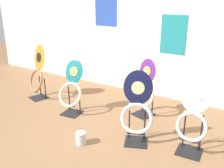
{
  "coord_description": "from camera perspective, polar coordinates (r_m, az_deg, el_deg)",
  "views": [
    {
      "loc": [
        1.85,
        -1.77,
        1.74
      ],
      "look_at": [
        0.06,
        1.11,
        0.55
      ],
      "focal_mm": 40.0,
      "sensor_mm": 36.0,
      "label": 1
    }
  ],
  "objects": [
    {
      "name": "toilet_seat_display_navy_moon",
      "position": [
        3.05,
        5.75,
        -6.27
      ],
      "size": [
        0.42,
        0.37,
        0.94
      ],
      "color": "black",
      "rests_on": "ground_plane"
    },
    {
      "name": "ground_plane",
      "position": [
        3.09,
        -12.33,
        -15.39
      ],
      "size": [
        14.0,
        14.0,
        0.0
      ],
      "primitive_type": "plane",
      "color": "#8E6642"
    },
    {
      "name": "wall_back",
      "position": [
        4.54,
        7.9,
        13.62
      ],
      "size": [
        8.0,
        0.07,
        2.6
      ],
      "color": "silver",
      "rests_on": "ground_plane"
    },
    {
      "name": "toilet_seat_display_teal_sax",
      "position": [
        3.88,
        -9.3,
        -1.5
      ],
      "size": [
        0.42,
        0.37,
        0.84
      ],
      "color": "black",
      "rests_on": "ground_plane"
    },
    {
      "name": "paint_can",
      "position": [
        3.19,
        -7.1,
        -12.08
      ],
      "size": [
        0.14,
        0.14,
        0.16
      ],
      "color": "silver",
      "rests_on": "ground_plane"
    },
    {
      "name": "toilet_seat_display_orange_sun",
      "position": [
        4.6,
        -16.72,
        1.98
      ],
      "size": [
        0.46,
        0.36,
        0.96
      ],
      "color": "black",
      "rests_on": "ground_plane"
    },
    {
      "name": "toilet_seat_display_white_plain",
      "position": [
        2.98,
        18.02,
        -7.35
      ],
      "size": [
        0.36,
        0.3,
        0.9
      ],
      "color": "black",
      "rests_on": "ground_plane"
    },
    {
      "name": "toilet_seat_display_purple_note",
      "position": [
        3.79,
        7.42,
        -1.37
      ],
      "size": [
        0.43,
        0.35,
        0.88
      ],
      "color": "black",
      "rests_on": "ground_plane"
    }
  ]
}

